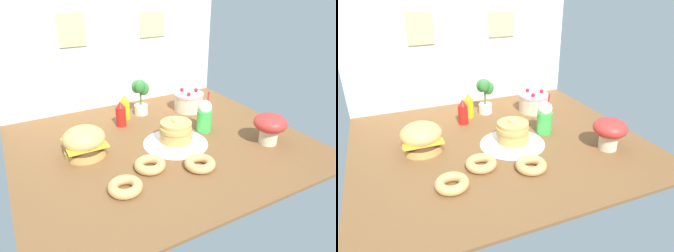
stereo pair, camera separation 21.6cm
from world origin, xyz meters
TOP-DOWN VIEW (x-y plane):
  - ground_plane at (0.00, 0.00)cm, footprint 196.97×170.86cm
  - back_wall at (-0.02, 84.89)cm, footprint 196.97×4.20cm
  - doily_mat at (7.63, -7.01)cm, footprint 45.15×45.15cm
  - burger at (-51.30, 8.14)cm, footprint 27.21×27.21cm
  - pancake_stack at (7.77, -7.03)cm, footprint 34.89×34.89cm
  - layer_cake at (48.48, 40.66)cm, footprint 25.61×25.61cm
  - ketchup_bottle at (-14.74, 38.46)cm, footprint 7.80×7.80cm
  - mustard_bottle at (-6.87, 49.70)cm, footprint 7.80×7.80cm
  - cream_soda_cup at (36.46, -0.19)cm, footprint 11.29×11.29cm
  - donut_pink_glaze at (-43.16, -40.47)cm, footprint 19.08×19.08cm
  - donut_chocolate at (-22.11, -27.38)cm, footprint 19.08×19.08cm
  - donut_vanilla at (4.98, -40.70)cm, footprint 19.08×19.08cm
  - potted_plant at (8.57, 52.50)cm, footprint 14.25×12.69cm
  - mushroom_stool at (64.24, -37.71)cm, footprint 22.57×22.57cm

SIDE VIEW (x-z plane):
  - ground_plane at x=0.00cm, z-range -2.00..0.00cm
  - doily_mat at x=7.63cm, z-range 0.00..0.40cm
  - donut_pink_glaze at x=-43.16cm, z-range 0.18..5.93cm
  - donut_chocolate at x=-22.11cm, z-range 0.18..5.93cm
  - donut_vanilla at x=4.98cm, z-range 0.18..5.93cm
  - pancake_stack at x=7.77cm, z-range -1.54..16.42cm
  - layer_cake at x=48.48cm, z-range -1.47..17.21cm
  - burger at x=-51.30cm, z-range -0.49..19.13cm
  - ketchup_bottle at x=-14.74cm, z-range -0.76..19.76cm
  - mustard_bottle at x=-6.87cm, z-range -0.76..19.76cm
  - cream_soda_cup at x=36.46cm, z-range -3.35..27.45cm
  - mushroom_stool at x=64.24cm, z-range 2.55..24.10cm
  - potted_plant at x=8.57cm, z-range 1.07..32.37cm
  - back_wall at x=-0.02cm, z-range 0.36..101.64cm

